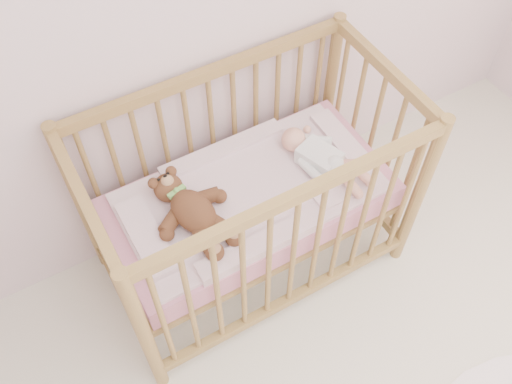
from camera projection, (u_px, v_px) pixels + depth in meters
crib at (250, 200)px, 2.50m from camera, size 1.36×0.76×1.00m
mattress at (250, 202)px, 2.51m from camera, size 1.22×0.62×0.13m
blanket at (250, 192)px, 2.45m from camera, size 1.10×0.58×0.06m
baby at (320, 154)px, 2.48m from camera, size 0.39×0.54×0.12m
teddy_bear at (193, 210)px, 2.29m from camera, size 0.45×0.56×0.14m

